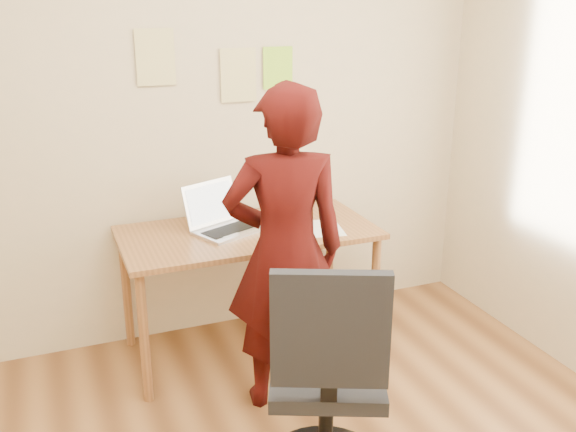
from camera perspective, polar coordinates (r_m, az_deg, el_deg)
name	(u,v)px	position (r m, az deg, el deg)	size (l,w,h in m)	color
room	(328,196)	(2.09, 3.62, 1.77)	(3.58, 3.58, 2.78)	brown
desk	(248,245)	(3.59, -3.56, -2.55)	(1.40, 0.70, 0.74)	brown
laptop	(223,221)	(3.56, -5.84, -0.41)	(0.45, 0.43, 0.25)	silver
paper_sheet	(324,228)	(3.59, 3.18, -1.08)	(0.20, 0.28, 0.00)	white
phone	(306,234)	(3.48, 1.60, -1.64)	(0.06, 0.11, 0.01)	black
wall_note_left	(155,57)	(3.61, -11.71, 13.65)	(0.21, 0.00, 0.30)	#D3C57E
wall_note_mid	(238,75)	(3.73, -4.43, 12.38)	(0.21, 0.00, 0.30)	#D3C57E
wall_note_right	(278,68)	(3.81, -0.90, 13.03)	(0.18, 0.00, 0.24)	#96DA31
office_chair	(327,392)	(2.70, 3.50, -15.38)	(0.60, 0.62, 1.04)	black
person	(285,252)	(3.06, -0.24, -3.20)	(0.59, 0.39, 1.62)	#330806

